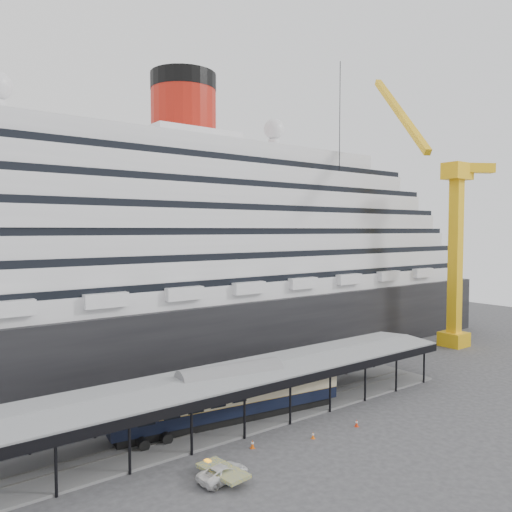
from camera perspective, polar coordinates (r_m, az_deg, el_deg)
name	(u,v)px	position (r m, az deg, el deg)	size (l,w,h in m)	color
ground	(274,434)	(51.74, 2.06, -19.67)	(200.00, 200.00, 0.00)	#343437
cruise_ship	(137,241)	(75.33, -13.47, 1.71)	(130.00, 30.00, 43.90)	black
platform_canopy	(244,397)	(54.61, -1.38, -15.77)	(56.00, 9.18, 5.30)	slate
crane_yellow	(450,230)	(90.71, 21.29, 2.81)	(23.83, 18.78, 47.60)	yellow
port_truck	(223,473)	(43.37, -3.79, -23.47)	(2.02, 4.39, 1.22)	silver
pullman_carriage	(230,394)	(53.48, -2.94, -15.50)	(25.38, 6.57, 24.72)	black
traffic_cone_left	(252,444)	(48.65, -0.41, -20.68)	(0.50, 0.50, 0.80)	#D4500B
traffic_cone_mid	(313,435)	(50.89, 6.53, -19.67)	(0.44, 0.44, 0.67)	orange
traffic_cone_right	(357,423)	(54.25, 11.42, -18.20)	(0.47, 0.47, 0.76)	red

